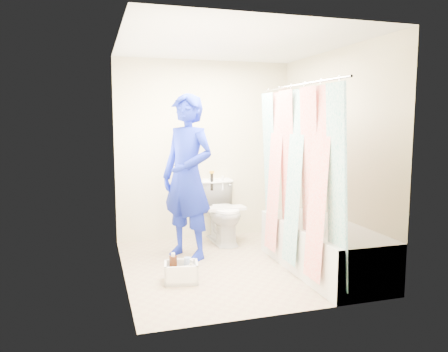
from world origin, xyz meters
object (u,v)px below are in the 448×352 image
object	(u,v)px
toilet	(223,212)
plumber	(187,177)
cleaning_caddy	(182,273)
bathtub	(322,246)

from	to	relation	value
toilet	plumber	xyz separation A→B (m)	(-0.58, -0.51, 0.55)
cleaning_caddy	plumber	bearing A→B (deg)	83.50
bathtub	plumber	xyz separation A→B (m)	(-1.28, 0.87, 0.69)
cleaning_caddy	toilet	bearing A→B (deg)	67.73
bathtub	plumber	world-z (taller)	plumber
toilet	plumber	bearing A→B (deg)	-139.86
toilet	plumber	distance (m)	0.94
toilet	plumber	size ratio (longest dim) A/B	0.43
toilet	cleaning_caddy	distance (m)	1.55
bathtub	plumber	size ratio (longest dim) A/B	0.92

